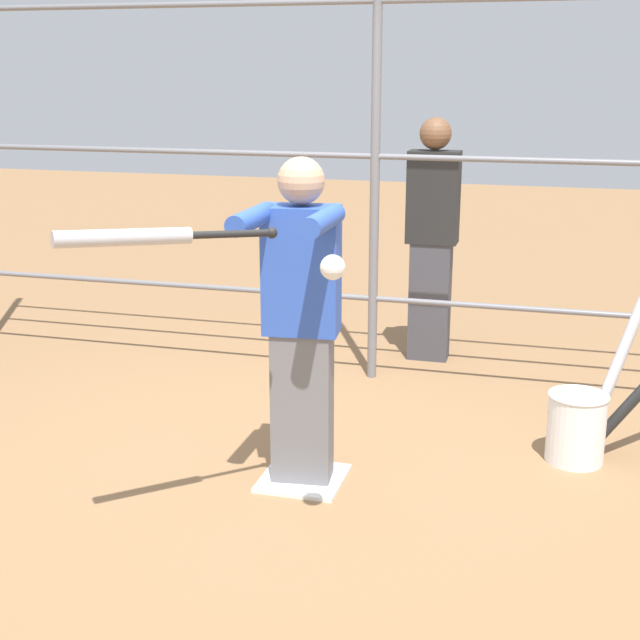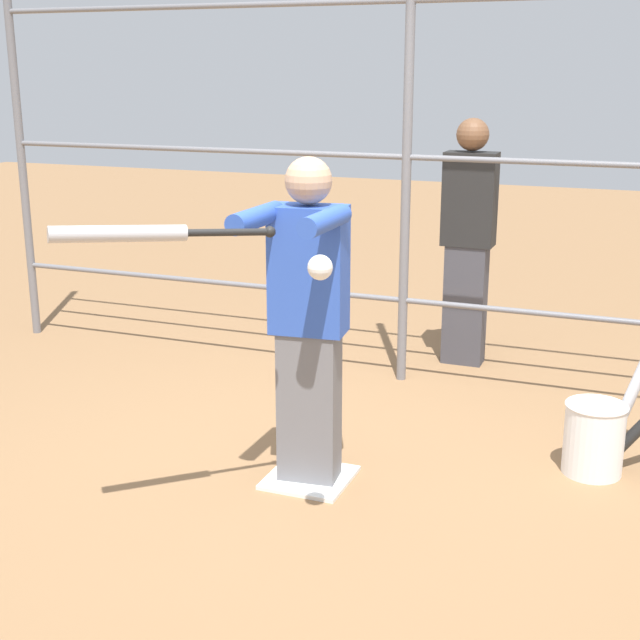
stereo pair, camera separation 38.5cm
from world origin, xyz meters
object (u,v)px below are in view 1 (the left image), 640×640
bystander_behind_fence (432,237)px  bat_bucket (584,421)px  batter (301,314)px  baseball_bat_swinging (143,237)px  softball_in_flight (333,267)px

bystander_behind_fence → bat_bucket: bearing=124.9°
bat_bucket → batter: bearing=25.6°
batter → baseball_bat_swinging: 1.00m
baseball_bat_swinging → bat_bucket: (-1.72, -1.42, -1.13)m
baseball_bat_swinging → bat_bucket: 2.50m
baseball_bat_swinging → bystander_behind_fence: size_ratio=0.41×
batter → bat_bucket: size_ratio=1.91×
batter → bystander_behind_fence: (-0.30, -2.11, 0.01)m
baseball_bat_swinging → softball_in_flight: bearing=-172.7°
baseball_bat_swinging → bystander_behind_fence: bystander_behind_fence is taller
baseball_bat_swinging → softball_in_flight: size_ratio=7.16×
baseball_bat_swinging → bat_bucket: bearing=-140.5°
softball_in_flight → bystander_behind_fence: (0.04, -2.80, -0.39)m
batter → softball_in_flight: (-0.33, 0.69, 0.39)m
bat_bucket → bystander_behind_fence: (1.03, -1.48, 0.65)m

